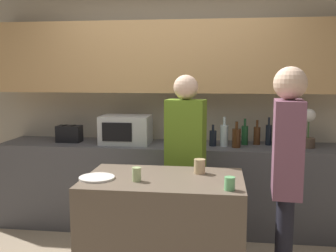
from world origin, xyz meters
The scene contains 19 objects.
back_wall centered at (0.00, 1.66, 1.54)m, with size 6.40×0.40×2.70m.
back_counter centered at (0.00, 1.39, 0.45)m, with size 3.60×0.62×0.91m.
kitchen_island centered at (0.14, 0.11, 0.45)m, with size 1.17×0.73×0.90m.
microwave centered at (-0.45, 1.38, 1.06)m, with size 0.52×0.39×0.30m.
toaster centered at (-1.09, 1.39, 1.00)m, with size 0.26×0.16×0.18m.
potted_plant centered at (1.43, 1.39, 1.11)m, with size 0.14×0.14×0.40m.
bottle_0 centered at (0.47, 1.35, 0.99)m, with size 0.07×0.07×0.22m.
bottle_1 centered at (0.59, 1.35, 1.03)m, with size 0.08×0.08×0.30m.
bottle_2 centered at (0.71, 1.30, 1.01)m, with size 0.09×0.09×0.27m.
bottle_3 centered at (0.80, 1.46, 1.01)m, with size 0.07×0.07×0.28m.
bottle_4 centered at (0.93, 1.49, 1.01)m, with size 0.07×0.07×0.26m.
bottle_5 centered at (1.05, 1.48, 1.02)m, with size 0.06×0.06×0.29m.
bottle_6 centered at (1.16, 1.41, 1.01)m, with size 0.08×0.08×0.25m.
plate_on_island centered at (-0.34, 0.01, 0.90)m, with size 0.26×0.26×0.01m.
cup_0 centered at (0.61, -0.14, 0.94)m, with size 0.07×0.07×0.09m.
cup_1 centered at (0.39, 0.26, 0.95)m, with size 0.09×0.09×0.11m.
cup_2 centered at (-0.04, -0.01, 0.95)m, with size 0.06×0.06×0.10m.
person_left centered at (1.00, 0.03, 1.02)m, with size 0.22×0.36×1.71m.
person_center centered at (0.24, 0.73, 0.98)m, with size 0.37×0.24×1.65m.
Camera 1 is at (0.54, -2.68, 1.67)m, focal length 42.00 mm.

